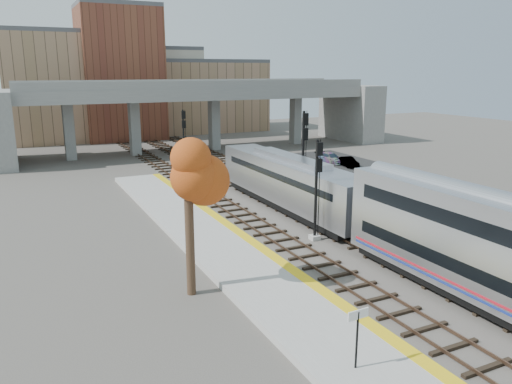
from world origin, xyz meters
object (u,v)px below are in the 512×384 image
signal_mast_near (316,193)px  signal_mast_far (184,140)px  locomotive (290,182)px  tree (188,172)px  car_c (330,158)px  car_b (348,162)px  signal_mast_mid (303,157)px  car_a (315,172)px

signal_mast_near → signal_mast_far: size_ratio=1.00×
locomotive → signal_mast_near: bearing=-106.4°
locomotive → tree: (-11.96, -11.27, 3.88)m
tree → car_c: size_ratio=2.02×
car_b → car_c: bearing=107.3°
signal_mast_near → car_b: size_ratio=1.95×
signal_mast_mid → car_a: 10.61m
car_c → car_b: bearing=-90.9°
locomotive → signal_mast_mid: size_ratio=2.51×
locomotive → car_b: bearing=40.2°
locomotive → car_a: 12.50m
signal_mast_mid → tree: size_ratio=0.92×
car_b → tree: bearing=-130.1°
locomotive → car_a: bearing=47.9°
signal_mast_far → car_c: signal_mast_far is taller
signal_mast_far → locomotive: bearing=-84.0°
signal_mast_near → signal_mast_mid: (4.10, 8.41, 0.70)m
locomotive → tree: tree is taller
signal_mast_mid → car_a: (6.31, 7.89, -3.24)m
signal_mast_near → car_b: (17.00, 19.72, -2.57)m
signal_mast_near → car_c: (16.53, 22.65, -2.53)m
signal_mast_near → car_a: bearing=57.4°
signal_mast_near → signal_mast_far: signal_mast_near is taller
signal_mast_mid → car_a: bearing=51.4°
tree → car_c: bearing=45.4°
locomotive → car_a: locomotive is taller
signal_mast_far → car_c: bearing=-15.6°
car_a → car_b: car_a is taller
tree → car_a: tree is taller
signal_mast_mid → car_b: signal_mast_mid is taller
locomotive → signal_mast_far: signal_mast_far is taller
car_a → car_b: (6.59, 3.42, -0.04)m
tree → car_a: bearing=45.3°
locomotive → car_b: (14.90, 12.61, -1.68)m
signal_mast_mid → tree: 18.92m
signal_mast_near → tree: (-9.86, -4.15, 2.99)m
locomotive → signal_mast_far: bearing=96.0°
signal_mast_far → tree: bearing=-107.4°
signal_mast_mid → car_b: 17.46m
signal_mast_near → locomotive: bearing=73.6°
signal_mast_far → signal_mast_mid: bearing=-77.7°
signal_mast_near → car_c: 28.15m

